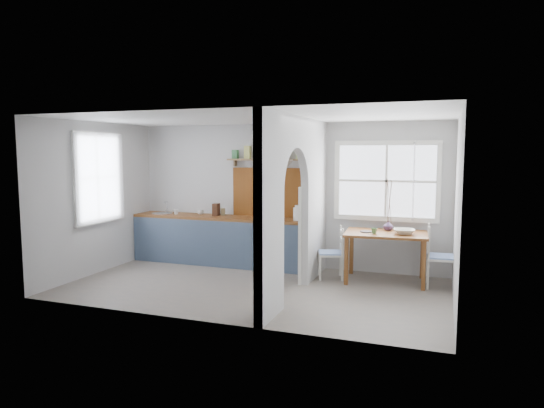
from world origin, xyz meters
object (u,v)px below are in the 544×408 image
(chair_right, at_px, (442,256))
(kettle, at_px, (298,213))
(vase, at_px, (388,225))
(dining_table, at_px, (385,257))
(chair_left, at_px, (331,253))

(chair_right, bearing_deg, kettle, 81.02)
(chair_right, bearing_deg, vase, 69.77)
(dining_table, height_order, vase, vase)
(vase, bearing_deg, dining_table, -92.36)
(kettle, bearing_deg, vase, 4.18)
(chair_left, relative_size, kettle, 3.24)
(chair_left, distance_m, chair_right, 1.74)
(chair_left, height_order, vase, vase)
(dining_table, relative_size, kettle, 4.82)
(chair_right, relative_size, vase, 5.82)
(chair_right, xyz_separation_m, vase, (-0.85, 0.26, 0.40))
(kettle, distance_m, vase, 1.55)
(dining_table, height_order, kettle, kettle)
(vase, bearing_deg, chair_right, -17.23)
(chair_right, height_order, kettle, kettle)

